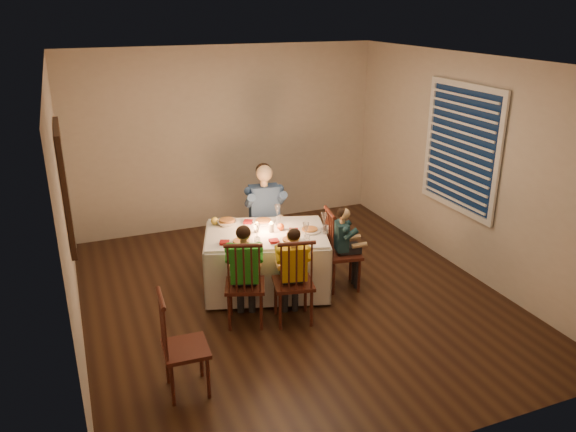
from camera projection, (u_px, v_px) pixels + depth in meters
name	position (u px, v px, depth m)	size (l,w,h in m)	color
ground	(292.00, 297.00, 6.37)	(5.00, 5.00, 0.00)	black
wall_left	(65.00, 216.00, 5.12)	(0.02, 5.00, 2.60)	beige
wall_right	(467.00, 166.00, 6.69)	(0.02, 5.00, 2.60)	beige
wall_back	(227.00, 138.00, 8.07)	(4.50, 0.02, 2.60)	beige
ceiling	(293.00, 61.00, 5.44)	(5.00, 5.00, 0.00)	white
dining_table	(266.00, 249.00, 6.38)	(1.60, 1.35, 0.68)	white
chair_adult	(266.00, 261.00, 7.25)	(0.40, 0.38, 0.97)	#35120E
chair_near_left	(246.00, 322.00, 5.87)	(0.40, 0.38, 0.97)	#35120E
chair_near_right	(293.00, 320.00, 5.91)	(0.40, 0.38, 0.97)	#35120E
chair_end	(342.00, 287.00, 6.60)	(0.40, 0.38, 0.97)	#35120E
chair_extra	(189.00, 390.00, 4.84)	(0.39, 0.37, 0.95)	#35120E
adult	(266.00, 261.00, 7.25)	(0.48, 0.44, 1.30)	#324E7F
child_green	(246.00, 322.00, 5.87)	(0.37, 0.34, 1.10)	green
child_yellow	(293.00, 320.00, 5.91)	(0.34, 0.31, 1.05)	gold
child_teal	(342.00, 287.00, 6.60)	(0.31, 0.28, 0.99)	#18353D
setting_adult	(263.00, 222.00, 6.58)	(0.26, 0.26, 0.02)	silver
setting_green	(241.00, 242.00, 6.01)	(0.26, 0.26, 0.02)	silver
setting_yellow	(291.00, 241.00, 6.05)	(0.26, 0.26, 0.02)	silver
setting_teal	(310.00, 230.00, 6.33)	(0.26, 0.26, 0.02)	silver
candle_left	(257.00, 228.00, 6.28)	(0.06, 0.06, 0.10)	silver
candle_right	(271.00, 228.00, 6.30)	(0.06, 0.06, 0.10)	silver
squash	(215.00, 221.00, 6.51)	(0.09, 0.09, 0.09)	yellow
orange_fruit	(281.00, 227.00, 6.35)	(0.08, 0.08, 0.08)	#F25B14
serving_bowl	(227.00, 223.00, 6.50)	(0.23, 0.23, 0.06)	silver
wall_mirror	(65.00, 186.00, 5.32)	(0.06, 0.95, 1.15)	black
window_blinds	(460.00, 148.00, 6.69)	(0.07, 1.34, 1.54)	black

